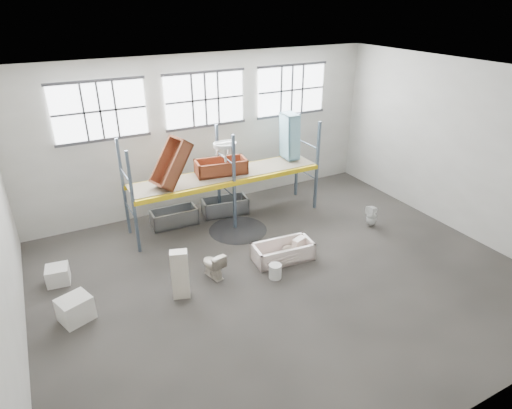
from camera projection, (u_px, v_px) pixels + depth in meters
floor at (283, 277)px, 11.24m from camera, size 12.00×10.00×0.10m
ceiling at (289, 76)px, 9.00m from camera, size 12.00×10.00×0.10m
wall_back at (206, 132)px, 14.14m from camera, size 12.00×0.10×5.00m
wall_front at (471, 314)px, 6.11m from camera, size 12.00×0.10×5.00m
wall_right at (462, 149)px, 12.66m from camera, size 0.10×10.00×5.00m
window_left at (100, 111)px, 12.23m from camera, size 2.60×0.04×1.60m
window_mid at (205, 99)px, 13.57m from camera, size 2.60×0.04×1.60m
window_right at (291, 90)px, 14.91m from camera, size 2.60×0.04×1.60m
rack_upright_la at (133, 204)px, 11.61m from camera, size 0.08×0.08×3.00m
rack_upright_lb at (124, 188)px, 12.56m from camera, size 0.08×0.08×3.00m
rack_upright_ma at (234, 183)px, 12.87m from camera, size 0.08×0.08×3.00m
rack_upright_mb at (218, 170)px, 13.82m from camera, size 0.08×0.08×3.00m
rack_upright_ra at (317, 166)px, 14.12m from camera, size 0.08×0.08×3.00m
rack_upright_rb at (297, 156)px, 15.08m from camera, size 0.08×0.08×3.00m
rack_beam_front at (234, 183)px, 12.87m from camera, size 6.00×0.10×0.14m
rack_beam_back at (218, 170)px, 13.82m from camera, size 6.00×0.10×0.14m
shelf_deck at (226, 174)px, 13.31m from camera, size 5.90×1.10×0.03m
wet_patch at (238, 230)px, 13.36m from camera, size 1.80×1.80×0.00m
bathtub_beige at (283, 251)px, 11.81m from camera, size 1.70×0.92×0.48m
cistern_spare at (299, 244)px, 12.06m from camera, size 0.46×0.33×0.40m
sink_in_tub at (290, 251)px, 11.97m from camera, size 0.59×0.59×0.15m
toilet_beige at (213, 264)px, 11.03m from camera, size 0.56×0.78×0.72m
cistern_tall at (180, 274)px, 10.17m from camera, size 0.47×0.38×1.26m
toilet_white at (372, 216)px, 13.47m from camera, size 0.37×0.36×0.70m
steel_tub_left at (174, 217)px, 13.59m from camera, size 1.44×0.70×0.52m
steel_tub_right at (225, 206)px, 14.27m from camera, size 1.55×0.88×0.54m
rust_tub_flat at (221, 167)px, 13.22m from camera, size 1.64×0.94×0.44m
rust_tub_tilted at (171, 163)px, 12.15m from camera, size 1.34×1.01×1.45m
sink_on_shelf at (226, 161)px, 12.86m from camera, size 0.71×0.55×0.62m
blue_tub_upright at (290, 136)px, 14.14m from camera, size 0.52×0.73×1.50m
bucket at (275, 271)px, 11.04m from camera, size 0.35×0.35×0.38m
carton_near at (75, 309)px, 9.58m from camera, size 0.82×0.77×0.57m
carton_far at (58, 275)px, 10.85m from camera, size 0.60×0.60×0.45m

